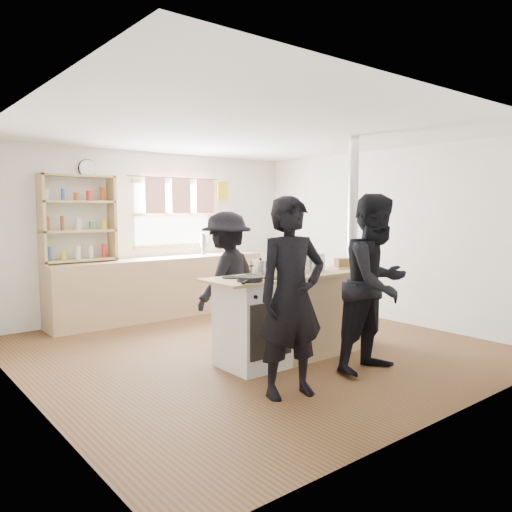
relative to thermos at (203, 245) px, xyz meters
The scene contains 14 objects.
ground 2.57m from the thermos, 108.55° to the right, with size 5.00×5.00×0.01m, color brown.
back_counter 0.96m from the thermos, behind, with size 3.40×0.55×0.90m, color tan.
shelving_unit 2.00m from the thermos, behind, with size 1.00×0.28×1.20m.
thermos is the anchor object (origin of this frame).
cooking_island 2.90m from the thermos, 102.22° to the right, with size 1.97×0.64×0.93m.
skillet_greens 3.24m from the thermos, 114.74° to the right, with size 0.36×0.36×0.05m.
roast_tray 2.88m from the thermos, 103.52° to the right, with size 0.39×0.37×0.07m.
stockpot_stove 2.80m from the thermos, 110.15° to the right, with size 0.23×0.23×0.18m.
stockpot_counter 2.74m from the thermos, 96.09° to the right, with size 0.30×0.30×0.22m.
bread_board 2.80m from the thermos, 86.21° to the right, with size 0.32×0.27×0.12m.
flue_heater 2.85m from the thermos, 83.54° to the right, with size 0.35×0.35×2.50m.
person_near_left 3.88m from the thermos, 111.45° to the right, with size 0.64×0.42×1.75m, color black.
person_near_right 3.66m from the thermos, 94.73° to the right, with size 0.87×0.68×1.79m, color black.
person_far 2.15m from the thermos, 115.34° to the right, with size 1.04×0.60×1.61m, color black.
Camera 1 is at (-3.58, -4.52, 1.64)m, focal length 35.00 mm.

